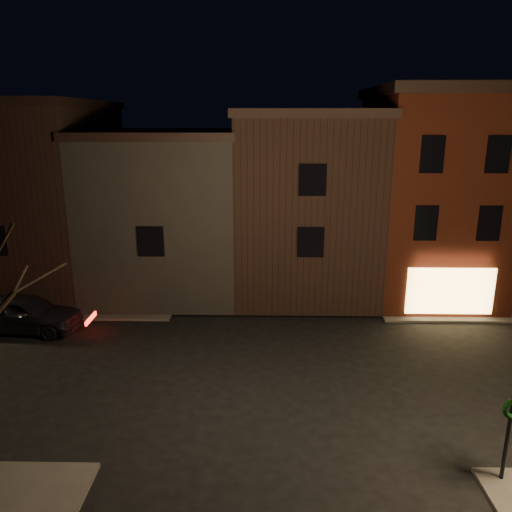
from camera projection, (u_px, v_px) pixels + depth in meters
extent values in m
plane|color=black|center=(280.00, 376.00, 18.26)|extent=(120.00, 120.00, 0.00)
cube|color=#2D2B28|center=(9.00, 241.00, 37.87)|extent=(30.00, 30.00, 0.12)
cube|color=#45160C|center=(430.00, 198.00, 25.90)|extent=(6.00, 8.00, 10.00)
cube|color=black|center=(440.00, 92.00, 24.49)|extent=(6.50, 8.50, 0.50)
cube|color=#FFCE72|center=(450.00, 291.00, 22.99)|extent=(4.00, 0.12, 2.20)
cube|color=black|center=(303.00, 204.00, 27.11)|extent=(7.00, 10.00, 9.00)
cube|color=black|center=(305.00, 114.00, 25.85)|extent=(7.30, 10.30, 0.40)
cube|color=black|center=(171.00, 212.00, 27.38)|extent=(7.50, 10.00, 8.00)
cube|color=black|center=(167.00, 134.00, 26.25)|extent=(7.80, 10.30, 0.40)
cube|color=black|center=(38.00, 198.00, 27.31)|extent=(7.00, 10.00, 9.50)
cube|color=black|center=(27.00, 104.00, 25.98)|extent=(7.30, 10.30, 0.40)
cylinder|color=black|center=(512.00, 410.00, 12.39)|extent=(0.10, 0.10, 4.00)
imported|color=black|center=(24.00, 313.00, 21.94)|extent=(5.11, 2.47, 1.68)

